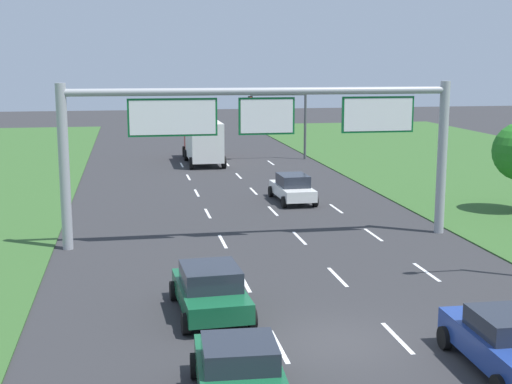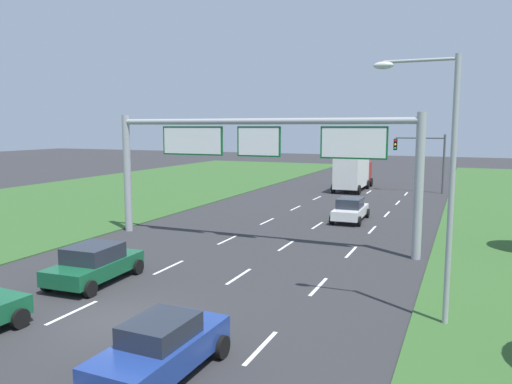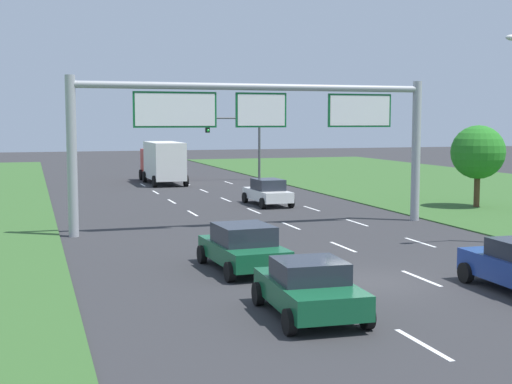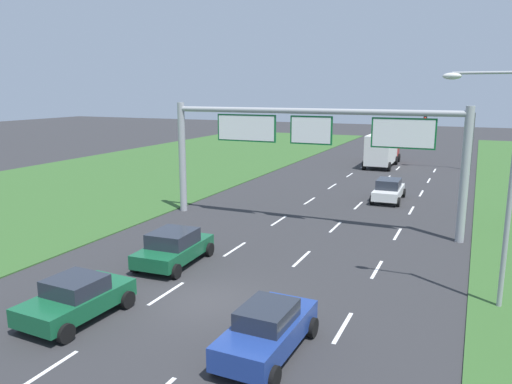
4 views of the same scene
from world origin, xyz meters
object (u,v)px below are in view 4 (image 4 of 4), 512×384
at_px(car_lead_silver, 76,298).
at_px(traffic_light_mast, 452,130).
at_px(sign_gantry, 309,140).
at_px(street_lamp, 501,169).
at_px(box_truck, 383,149).
at_px(car_near_red, 389,190).
at_px(car_far_ahead, 267,330).
at_px(car_mid_lane, 174,247).

bearing_deg(car_lead_silver, traffic_light_mast, 79.21).
relative_size(sign_gantry, street_lamp, 2.03).
xyz_separation_m(sign_gantry, traffic_light_mast, (6.35, 25.70, -1.09)).
xyz_separation_m(box_truck, street_lamp, (9.68, -33.03, 3.28)).
distance_m(sign_gantry, street_lamp, 12.48).
height_order(sign_gantry, traffic_light_mast, sign_gantry).
height_order(box_truck, sign_gantry, sign_gantry).
relative_size(car_lead_silver, street_lamp, 0.48).
bearing_deg(street_lamp, traffic_light_mast, 95.44).
xyz_separation_m(car_near_red, box_truck, (-3.37, 16.57, 1.00)).
bearing_deg(box_truck, car_lead_silver, -95.11).
distance_m(traffic_light_mast, street_lamp, 33.89).
relative_size(sign_gantry, traffic_light_mast, 3.08).
bearing_deg(street_lamp, car_near_red, 110.98).
xyz_separation_m(box_truck, sign_gantry, (0.12, -25.02, 3.17)).
distance_m(car_lead_silver, traffic_light_mast, 41.93).
bearing_deg(car_far_ahead, traffic_light_mast, 87.34).
distance_m(car_mid_lane, box_truck, 34.10).
height_order(box_truck, street_lamp, street_lamp).
bearing_deg(car_far_ahead, car_mid_lane, 142.72).
relative_size(car_far_ahead, sign_gantry, 0.25).
height_order(car_lead_silver, box_truck, box_truck).
relative_size(box_truck, street_lamp, 0.96).
bearing_deg(traffic_light_mast, sign_gantry, -103.88).
bearing_deg(car_far_ahead, car_near_red, 92.01).
height_order(car_near_red, car_mid_lane, car_near_red).
bearing_deg(car_lead_silver, car_mid_lane, 92.64).
xyz_separation_m(car_far_ahead, box_truck, (-3.60, 39.47, 1.02)).
height_order(car_mid_lane, street_lamp, street_lamp).
bearing_deg(traffic_light_mast, box_truck, -173.97).
height_order(car_near_red, car_far_ahead, car_near_red).
relative_size(car_near_red, sign_gantry, 0.26).
xyz_separation_m(car_near_red, car_mid_lane, (-6.68, -17.36, -0.00)).
distance_m(car_near_red, car_far_ahead, 22.90).
height_order(car_near_red, sign_gantry, sign_gantry).
xyz_separation_m(car_far_ahead, traffic_light_mast, (2.87, 40.15, 3.09)).
height_order(sign_gantry, street_lamp, street_lamp).
height_order(car_lead_silver, sign_gantry, sign_gantry).
distance_m(box_truck, sign_gantry, 25.22).
bearing_deg(traffic_light_mast, street_lamp, -84.56).
distance_m(car_near_red, box_truck, 16.93).
bearing_deg(car_near_red, sign_gantry, -112.34).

